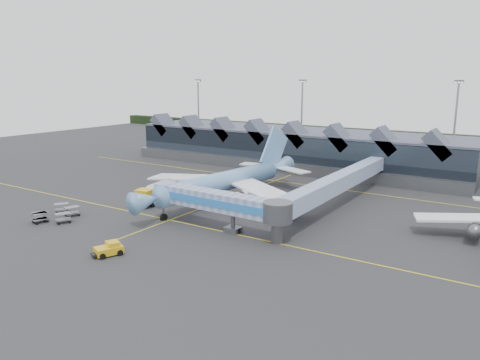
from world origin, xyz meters
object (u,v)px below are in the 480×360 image
Objects in this scene: main_airliner at (226,181)px; jet_bridge at (227,204)px; pushback_tug at (109,249)px; fuel_truck at (157,191)px.

main_airliner is 1.71× the size of jet_bridge.
main_airliner reaches higher than jet_bridge.
jet_bridge is 5.69× the size of pushback_tug.
pushback_tug is (13.45, -23.80, -1.29)m from fuel_truck.
main_airliner is 13.13m from fuel_truck.
fuel_truck reaches higher than pushback_tug.
fuel_truck is at bearing -139.23° from main_airliner.
main_airliner reaches higher than fuel_truck.
pushback_tug is at bearing -70.07° from fuel_truck.
jet_bridge is at bearing -47.64° from main_airliner.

